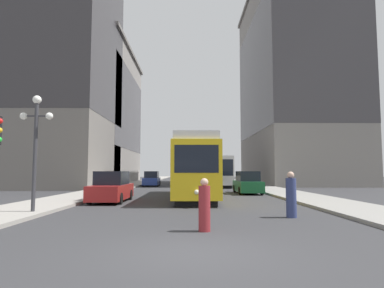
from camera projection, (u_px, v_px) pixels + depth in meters
ground_plane at (192, 253)px, 7.40m from camera, size 200.00×200.00×0.00m
sidewalk_left at (136, 183)px, 47.20m from camera, size 3.44×120.00×0.15m
sidewalk_right at (244, 183)px, 47.33m from camera, size 3.44×120.00×0.15m
streetcar at (194, 167)px, 23.17m from camera, size 2.70×13.76×3.89m
transit_bus at (215, 170)px, 40.12m from camera, size 3.01×12.08×3.45m
parked_car_left_near at (152, 179)px, 40.62m from camera, size 1.91×4.24×1.82m
parked_car_left_mid at (112, 188)px, 19.75m from camera, size 1.92×4.78×1.82m
parked_car_right_far at (247, 183)px, 27.04m from camera, size 1.89×4.90×1.82m
pedestrian_crossing_near at (291, 196)px, 13.07m from camera, size 0.41×0.41×1.81m
pedestrian_crossing_far at (204, 206)px, 10.08m from camera, size 0.36×0.36×1.61m
lamp_post_left_near at (36, 134)px, 14.07m from camera, size 1.41×0.36×4.92m
building_left_corner at (92, 114)px, 52.52m from camera, size 12.81×22.27×21.06m
building_left_midblock at (56, 48)px, 38.80m from camera, size 13.34×15.06×31.45m
building_right_corner at (293, 82)px, 49.70m from camera, size 12.70×24.44×29.48m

